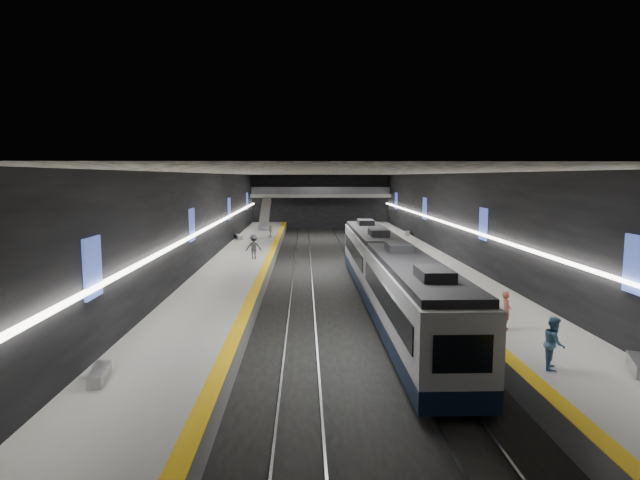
{
  "coord_description": "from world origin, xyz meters",
  "views": [
    {
      "loc": [
        -2.32,
        -44.09,
        7.74
      ],
      "look_at": [
        -0.97,
        2.37,
        2.2
      ],
      "focal_mm": 30.0,
      "sensor_mm": 36.0,
      "label": 1
    }
  ],
  "objects_px": {
    "passenger_right_a": "(506,311)",
    "passenger_left_a": "(270,230)",
    "train": "(387,272)",
    "bench_right_near": "(639,366)",
    "passenger_right_b": "(554,343)",
    "passenger_left_b": "(254,247)",
    "bench_left_near": "(99,375)",
    "bench_right_far": "(407,233)",
    "escalator": "(265,214)",
    "bench_left_far": "(238,237)"
  },
  "relations": [
    {
      "from": "bench_left_far",
      "to": "bench_right_far",
      "type": "bearing_deg",
      "value": -10.83
    },
    {
      "from": "bench_left_near",
      "to": "passenger_left_b",
      "type": "relative_size",
      "value": 0.86
    },
    {
      "from": "bench_left_near",
      "to": "bench_right_far",
      "type": "bearing_deg",
      "value": 57.94
    },
    {
      "from": "train",
      "to": "passenger_left_b",
      "type": "bearing_deg",
      "value": 125.1
    },
    {
      "from": "passenger_right_a",
      "to": "passenger_left_a",
      "type": "height_order",
      "value": "passenger_right_a"
    },
    {
      "from": "train",
      "to": "passenger_right_a",
      "type": "relative_size",
      "value": 17.7
    },
    {
      "from": "bench_left_far",
      "to": "passenger_right_a",
      "type": "height_order",
      "value": "passenger_right_a"
    },
    {
      "from": "bench_right_far",
      "to": "passenger_right_b",
      "type": "bearing_deg",
      "value": -83.31
    },
    {
      "from": "train",
      "to": "escalator",
      "type": "height_order",
      "value": "escalator"
    },
    {
      "from": "train",
      "to": "passenger_right_b",
      "type": "distance_m",
      "value": 13.36
    },
    {
      "from": "train",
      "to": "bench_left_near",
      "type": "distance_m",
      "value": 17.79
    },
    {
      "from": "passenger_right_b",
      "to": "passenger_left_a",
      "type": "distance_m",
      "value": 43.15
    },
    {
      "from": "bench_left_near",
      "to": "bench_left_far",
      "type": "bearing_deg",
      "value": 81.69
    },
    {
      "from": "train",
      "to": "passenger_right_b",
      "type": "xyz_separation_m",
      "value": [
        3.9,
        -12.77,
        -0.26
      ]
    },
    {
      "from": "train",
      "to": "passenger_right_a",
      "type": "distance_m",
      "value": 8.92
    },
    {
      "from": "escalator",
      "to": "bench_left_far",
      "type": "xyz_separation_m",
      "value": [
        -2.0,
        -12.48,
        -1.66
      ]
    },
    {
      "from": "passenger_right_a",
      "to": "passenger_left_b",
      "type": "distance_m",
      "value": 24.51
    },
    {
      "from": "passenger_left_b",
      "to": "passenger_left_a",
      "type": "bearing_deg",
      "value": -98.49
    },
    {
      "from": "bench_right_near",
      "to": "bench_right_far",
      "type": "height_order",
      "value": "bench_right_far"
    },
    {
      "from": "train",
      "to": "escalator",
      "type": "xyz_separation_m",
      "value": [
        -10.0,
        39.43,
        0.7
      ]
    },
    {
      "from": "passenger_right_b",
      "to": "passenger_left_a",
      "type": "relative_size",
      "value": 1.11
    },
    {
      "from": "bench_right_near",
      "to": "passenger_right_b",
      "type": "relative_size",
      "value": 1.0
    },
    {
      "from": "train",
      "to": "passenger_left_b",
      "type": "distance_m",
      "value": 15.65
    },
    {
      "from": "passenger_right_a",
      "to": "train",
      "type": "bearing_deg",
      "value": 48.82
    },
    {
      "from": "train",
      "to": "bench_right_near",
      "type": "distance_m",
      "value": 14.8
    },
    {
      "from": "escalator",
      "to": "bench_left_far",
      "type": "distance_m",
      "value": 12.75
    },
    {
      "from": "bench_right_near",
      "to": "passenger_left_b",
      "type": "xyz_separation_m",
      "value": [
        -15.77,
        25.94,
        0.76
      ]
    },
    {
      "from": "escalator",
      "to": "passenger_left_a",
      "type": "xyz_separation_m",
      "value": [
        1.37,
        -10.92,
        -1.06
      ]
    },
    {
      "from": "bench_left_near",
      "to": "bench_left_far",
      "type": "distance_m",
      "value": 40.35
    },
    {
      "from": "bench_left_near",
      "to": "passenger_right_a",
      "type": "relative_size",
      "value": 1.0
    },
    {
      "from": "bench_left_near",
      "to": "passenger_left_a",
      "type": "bearing_deg",
      "value": 77.08
    },
    {
      "from": "train",
      "to": "passenger_left_a",
      "type": "distance_m",
      "value": 29.79
    },
    {
      "from": "escalator",
      "to": "passenger_right_a",
      "type": "bearing_deg",
      "value": -73.49
    },
    {
      "from": "passenger_right_b",
      "to": "passenger_left_b",
      "type": "relative_size",
      "value": 0.94
    },
    {
      "from": "train",
      "to": "bench_right_far",
      "type": "relative_size",
      "value": 15.78
    },
    {
      "from": "bench_right_near",
      "to": "passenger_left_b",
      "type": "distance_m",
      "value": 30.36
    },
    {
      "from": "bench_right_far",
      "to": "passenger_right_b",
      "type": "relative_size",
      "value": 1.02
    },
    {
      "from": "passenger_left_a",
      "to": "passenger_left_b",
      "type": "distance_m",
      "value": 15.71
    },
    {
      "from": "bench_right_near",
      "to": "passenger_right_a",
      "type": "height_order",
      "value": "passenger_right_a"
    },
    {
      "from": "bench_right_far",
      "to": "passenger_left_b",
      "type": "height_order",
      "value": "passenger_left_b"
    },
    {
      "from": "bench_left_near",
      "to": "passenger_right_b",
      "type": "height_order",
      "value": "passenger_right_b"
    },
    {
      "from": "bench_left_far",
      "to": "passenger_right_b",
      "type": "height_order",
      "value": "passenger_right_b"
    },
    {
      "from": "bench_left_far",
      "to": "passenger_left_b",
      "type": "distance_m",
      "value": 14.47
    },
    {
      "from": "bench_right_near",
      "to": "passenger_left_a",
      "type": "relative_size",
      "value": 1.11
    },
    {
      "from": "bench_right_far",
      "to": "train",
      "type": "bearing_deg",
      "value": -92.3
    },
    {
      "from": "bench_right_far",
      "to": "passenger_left_a",
      "type": "bearing_deg",
      "value": -163.74
    },
    {
      "from": "escalator",
      "to": "bench_right_far",
      "type": "xyz_separation_m",
      "value": [
        17.0,
        -9.43,
        -1.67
      ]
    },
    {
      "from": "passenger_right_a",
      "to": "passenger_left_a",
      "type": "relative_size",
      "value": 1.01
    },
    {
      "from": "escalator",
      "to": "bench_right_far",
      "type": "height_order",
      "value": "escalator"
    },
    {
      "from": "escalator",
      "to": "passenger_right_a",
      "type": "relative_size",
      "value": 4.71
    }
  ]
}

